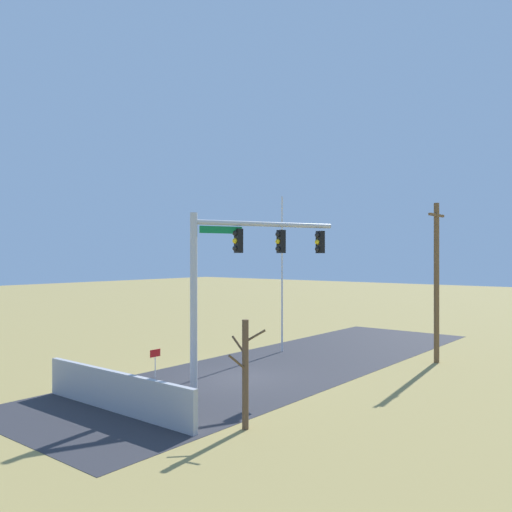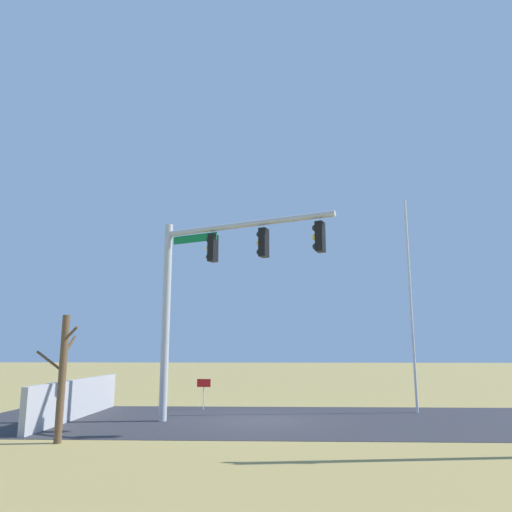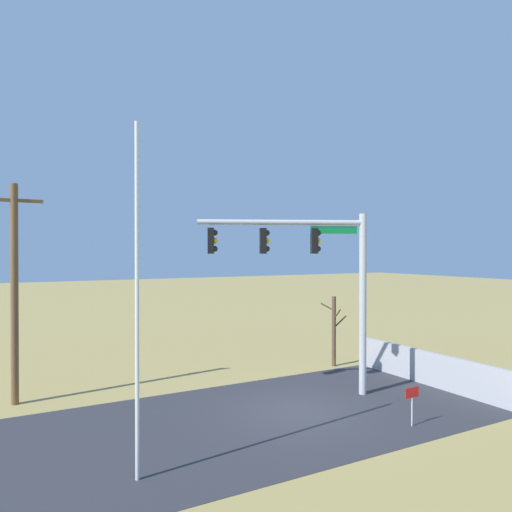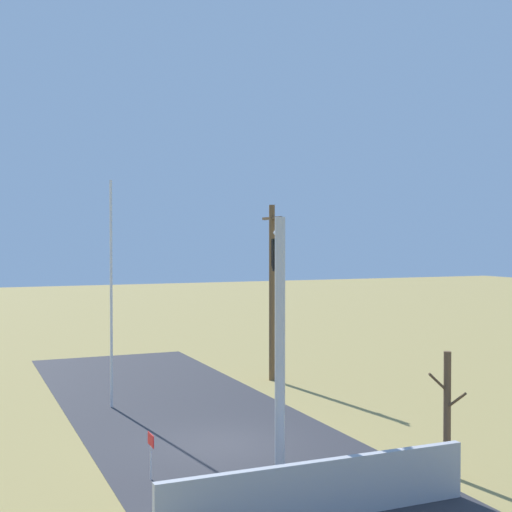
% 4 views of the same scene
% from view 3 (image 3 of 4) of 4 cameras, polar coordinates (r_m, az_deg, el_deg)
% --- Properties ---
extents(ground_plane, '(160.00, 160.00, 0.00)m').
position_cam_3_polar(ground_plane, '(17.08, 5.03, -18.15)').
color(ground_plane, '#9E894C').
extents(road_surface, '(28.00, 8.00, 0.01)m').
position_cam_3_polar(road_surface, '(15.34, -8.32, -20.34)').
color(road_surface, '#2D2D33').
rests_on(road_surface, ground_plane).
extents(sidewalk_corner, '(6.00, 6.00, 0.01)m').
position_cam_3_polar(sidewalk_corner, '(19.95, 14.98, -15.39)').
color(sidewalk_corner, '#B7B5AD').
rests_on(sidewalk_corner, ground_plane).
extents(retaining_fence, '(0.20, 7.67, 1.36)m').
position_cam_3_polar(retaining_fence, '(21.00, 20.39, -12.70)').
color(retaining_fence, '#A8A8AD').
rests_on(retaining_fence, ground_plane).
extents(signal_mast, '(5.95, 2.77, 6.93)m').
position_cam_3_polar(signal_mast, '(18.04, 7.21, -1.29)').
color(signal_mast, '#B2B5BA').
rests_on(signal_mast, ground_plane).
extents(flagpole, '(0.10, 0.10, 8.57)m').
position_cam_3_polar(flagpole, '(11.64, -14.18, -5.32)').
color(flagpole, silver).
rests_on(flagpole, ground_plane).
extents(utility_pole, '(1.90, 0.26, 7.90)m').
position_cam_3_polar(utility_pole, '(18.97, -27.15, -3.63)').
color(utility_pole, brown).
rests_on(utility_pole, ground_plane).
extents(bare_tree, '(1.27, 1.02, 3.33)m').
position_cam_3_polar(bare_tree, '(23.12, 9.40, -8.80)').
color(bare_tree, brown).
rests_on(bare_tree, ground_plane).
extents(open_sign, '(0.56, 0.04, 1.22)m').
position_cam_3_polar(open_sign, '(16.15, 18.32, -15.91)').
color(open_sign, silver).
rests_on(open_sign, ground_plane).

